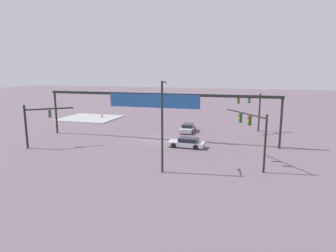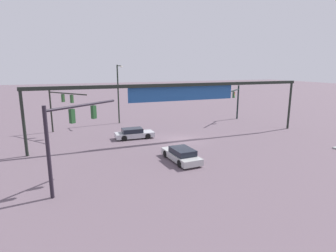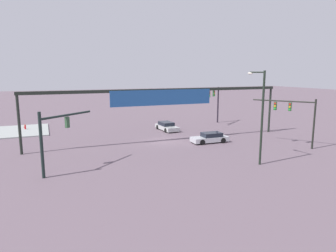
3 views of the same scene
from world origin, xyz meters
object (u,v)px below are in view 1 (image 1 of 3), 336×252
object	(u,v)px
sedan_car_waiting_far	(187,143)
traffic_signal_opposite_side	(252,127)
traffic_signal_near_corner	(37,119)
fire_hydrant_on_curb	(102,116)
traffic_signal_cross_street	(251,105)
sedan_car_approaching	(188,128)
streetlamp_curved_arm	(163,121)

from	to	relation	value
sedan_car_waiting_far	traffic_signal_opposite_side	bearing A→B (deg)	147.23
traffic_signal_near_corner	fire_hydrant_on_curb	xyz separation A→B (m)	(3.38, -22.14, -3.04)
traffic_signal_cross_street	sedan_car_approaching	world-z (taller)	traffic_signal_cross_street
traffic_signal_near_corner	sedan_car_waiting_far	xyz separation A→B (m)	(-17.62, -5.07, -2.95)
traffic_signal_opposite_side	traffic_signal_cross_street	distance (m)	16.87
traffic_signal_cross_street	fire_hydrant_on_curb	world-z (taller)	traffic_signal_cross_street
traffic_signal_near_corner	streetlamp_curved_arm	xyz separation A→B (m)	(-17.37, 4.17, 1.34)
streetlamp_curved_arm	sedan_car_approaching	xyz separation A→B (m)	(1.65, -18.46, -4.29)
traffic_signal_cross_street	fire_hydrant_on_curb	bearing A→B (deg)	-48.55
traffic_signal_opposite_side	sedan_car_waiting_far	world-z (taller)	traffic_signal_opposite_side
sedan_car_waiting_far	fire_hydrant_on_curb	world-z (taller)	sedan_car_waiting_far
sedan_car_approaching	fire_hydrant_on_curb	world-z (taller)	sedan_car_approaching
traffic_signal_near_corner	sedan_car_waiting_far	bearing A→B (deg)	-23.97
streetlamp_curved_arm	fire_hydrant_on_curb	bearing A→B (deg)	32.08
sedan_car_waiting_far	fire_hydrant_on_curb	distance (m)	27.06
traffic_signal_opposite_side	traffic_signal_cross_street	world-z (taller)	traffic_signal_cross_street
traffic_signal_cross_street	traffic_signal_opposite_side	bearing A→B (deg)	53.37
traffic_signal_opposite_side	streetlamp_curved_arm	distance (m)	8.91
traffic_signal_near_corner	traffic_signal_cross_street	xyz separation A→B (m)	(-25.01, -16.65, 0.66)
traffic_signal_opposite_side	fire_hydrant_on_curb	distance (m)	36.53
streetlamp_curved_arm	sedan_car_approaching	size ratio (longest dim) A/B	1.79
traffic_signal_near_corner	traffic_signal_cross_street	world-z (taller)	traffic_signal_cross_street
traffic_signal_near_corner	sedan_car_approaching	world-z (taller)	traffic_signal_near_corner
streetlamp_curved_arm	sedan_car_waiting_far	xyz separation A→B (m)	(-0.25, -9.25, -4.29)
traffic_signal_near_corner	streetlamp_curved_arm	world-z (taller)	streetlamp_curved_arm
traffic_signal_opposite_side	sedan_car_approaching	bearing A→B (deg)	-2.34
traffic_signal_opposite_side	traffic_signal_near_corner	bearing A→B (deg)	53.69
sedan_car_approaching	sedan_car_waiting_far	size ratio (longest dim) A/B	1.05
traffic_signal_opposite_side	traffic_signal_cross_street	size ratio (longest dim) A/B	0.95
fire_hydrant_on_curb	traffic_signal_near_corner	bearing A→B (deg)	98.69
traffic_signal_opposite_side	sedan_car_approaching	distance (m)	17.71
traffic_signal_cross_street	fire_hydrant_on_curb	xyz separation A→B (m)	(28.40, -5.49, -3.70)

